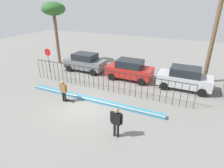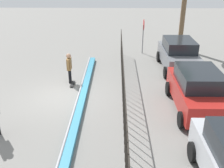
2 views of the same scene
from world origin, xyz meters
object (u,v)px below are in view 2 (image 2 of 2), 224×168
object	(u,v)px
parked_car_gray	(178,54)
skateboard	(73,84)
parked_car_red	(197,90)
stop_sign	(143,32)
skateboarder	(69,65)

from	to	relation	value
parked_car_gray	skateboard	bearing A→B (deg)	-70.61
parked_car_red	stop_sign	distance (m)	8.53
skateboarder	parked_car_red	xyz separation A→B (m)	(2.88, 6.15, -0.04)
skateboard	stop_sign	world-z (taller)	stop_sign
parked_car_gray	stop_sign	xyz separation A→B (m)	(-3.25, -1.90, 0.64)
skateboard	stop_sign	size ratio (longest dim) A/B	0.32
parked_car_gray	stop_sign	distance (m)	3.82
skateboard	stop_sign	bearing A→B (deg)	158.70
parked_car_gray	stop_sign	bearing A→B (deg)	-152.47
skateboarder	parked_car_gray	world-z (taller)	parked_car_gray
skateboard	parked_car_gray	bearing A→B (deg)	127.62
skateboarder	skateboard	bearing A→B (deg)	0.03
skateboarder	stop_sign	bearing A→B (deg)	111.91
stop_sign	parked_car_red	bearing A→B (deg)	11.27
parked_car_gray	parked_car_red	size ratio (longest dim) A/B	1.00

